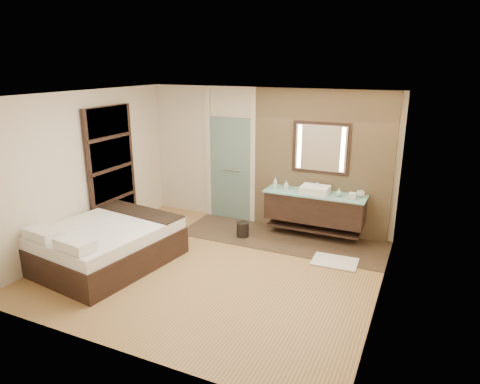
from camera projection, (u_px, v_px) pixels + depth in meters
The scene contains 15 objects.
floor at pixel (213, 268), 6.81m from camera, with size 5.00×5.00×0.00m, color #8D5F3B.
tile_strip at pixel (282, 238), 7.96m from camera, with size 3.80×1.30×0.01m, color #39281F.
stone_wall at pixel (321, 163), 7.91m from camera, with size 2.60×0.08×2.70m, color tan.
vanity at pixel (314, 207), 7.88m from camera, with size 1.85×0.55×0.88m.
mirror_unit at pixel (321, 148), 7.77m from camera, with size 1.06×0.04×0.96m.
frosted_door at pixel (231, 165), 8.69m from camera, with size 1.10×0.12×2.70m.
shoji_partition at pixel (112, 171), 7.94m from camera, with size 0.06×1.20×2.40m.
bed at pixel (106, 244), 6.89m from camera, with size 1.93×2.29×0.80m.
bath_mat at pixel (335, 262), 6.99m from camera, with size 0.72×0.50×0.02m, color white.
waste_bin at pixel (243, 230), 8.00m from camera, with size 0.23×0.23×0.29m, color black.
tissue_box at pixel (352, 196), 7.45m from camera, with size 0.12×0.12×0.10m, color silver.
soap_bottle_a at pixel (275, 183), 8.09m from camera, with size 0.08×0.08×0.20m, color silver.
soap_bottle_b at pixel (286, 185), 8.00m from camera, with size 0.07×0.07×0.16m, color #B2B2B2.
soap_bottle_c at pixel (339, 192), 7.58m from camera, with size 0.11×0.11×0.14m, color #A1CACA.
cup at pixel (361, 194), 7.54m from camera, with size 0.14×0.14×0.11m, color silver.
Camera 1 is at (2.94, -5.43, 3.14)m, focal length 32.00 mm.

